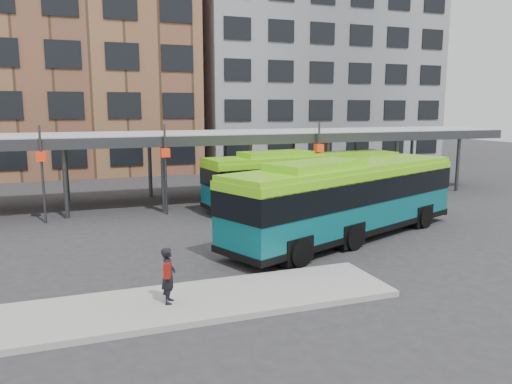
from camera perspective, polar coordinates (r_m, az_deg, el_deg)
name	(u,v)px	position (r m, az deg, el deg)	size (l,w,h in m)	color
ground	(293,260)	(18.95, 4.21, -7.72)	(120.00, 120.00, 0.00)	#28282B
boarding_island	(159,307)	(14.70, -11.08, -12.75)	(14.00, 3.00, 0.18)	gray
canopy	(205,137)	(30.31, -5.89, 6.30)	(40.00, 6.53, 4.80)	#999B9E
building_brick	(37,45)	(48.82, -23.78, 15.15)	(26.00, 14.00, 22.00)	brown
building_grey	(308,65)	(54.03, 5.94, 14.22)	(24.00, 14.00, 20.00)	slate
bus_front	(347,197)	(21.83, 10.39, -0.57)	(12.86, 7.37, 3.53)	#08545B
bus_rear	(305,177)	(28.56, 5.59, 1.66)	(12.10, 4.07, 3.27)	#08545B
pedestrian	(168,275)	(14.41, -9.97, -9.33)	(0.55, 0.68, 1.61)	black
bike_rack	(384,184)	(35.12, 14.41, 0.87)	(4.73, 1.46, 1.01)	slate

